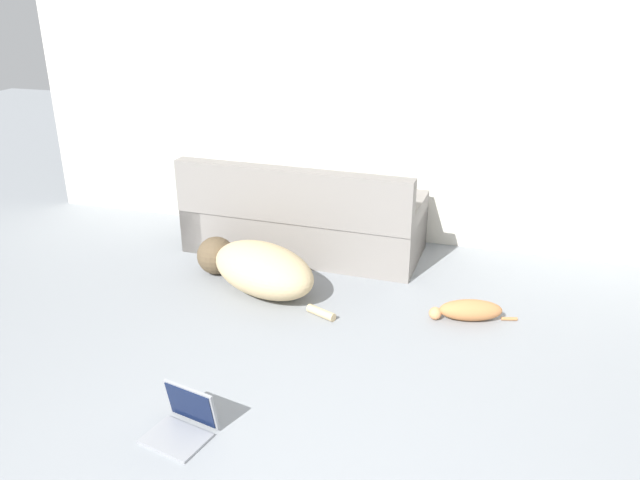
# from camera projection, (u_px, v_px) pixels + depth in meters

# --- Properties ---
(wall_back) EXTENTS (7.41, 0.06, 2.45)m
(wall_back) POSITION_uv_depth(u_px,v_px,m) (422.00, 105.00, 5.25)
(wall_back) COLOR silver
(wall_back) RESTS_ON ground_plane
(couch) EXTENTS (2.03, 0.88, 0.83)m
(couch) POSITION_uv_depth(u_px,v_px,m) (303.00, 223.00, 5.38)
(couch) COLOR gray
(couch) RESTS_ON ground_plane
(dog) EXTENTS (1.33, 0.83, 0.39)m
(dog) POSITION_uv_depth(u_px,v_px,m) (257.00, 267.00, 4.72)
(dog) COLOR tan
(dog) RESTS_ON ground_plane
(cat) EXTENTS (0.61, 0.26, 0.15)m
(cat) POSITION_uv_depth(u_px,v_px,m) (469.00, 310.00, 4.34)
(cat) COLOR #BC7A47
(cat) RESTS_ON ground_plane
(laptop_open) EXTENTS (0.37, 0.34, 0.25)m
(laptop_open) POSITION_uv_depth(u_px,v_px,m) (185.00, 418.00, 3.25)
(laptop_open) COLOR gray
(laptop_open) RESTS_ON ground_plane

